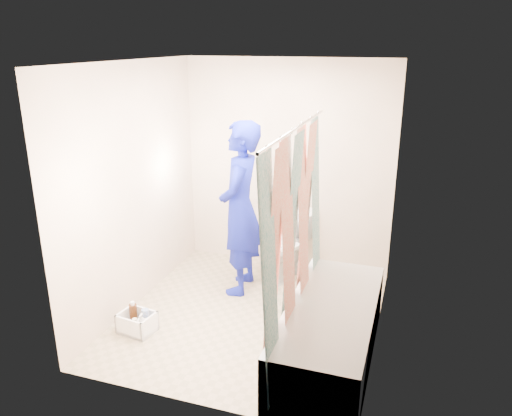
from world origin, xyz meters
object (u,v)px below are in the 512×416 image
(bathtub, at_px, (330,331))
(toilet, at_px, (285,245))
(plumber, at_px, (240,209))
(cleaning_caddy, at_px, (138,323))

(bathtub, xyz_separation_m, toilet, (-0.77, 1.40, 0.10))
(toilet, bearing_deg, plumber, -111.66)
(bathtub, bearing_deg, cleaning_caddy, -174.82)
(toilet, relative_size, plumber, 0.41)
(bathtub, distance_m, plumber, 1.62)
(bathtub, bearing_deg, plumber, 140.22)
(bathtub, height_order, plumber, plumber)
(bathtub, relative_size, cleaning_caddy, 5.07)
(plumber, bearing_deg, toilet, 135.51)
(toilet, distance_m, plumber, 0.80)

